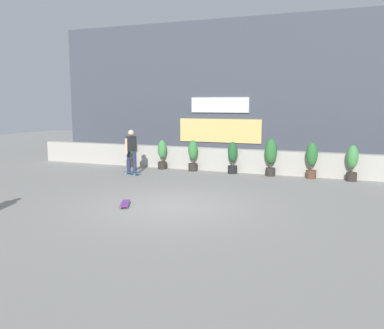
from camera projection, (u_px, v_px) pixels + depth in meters
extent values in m
plane|color=gray|center=(171.00, 206.00, 10.97)|extent=(48.00, 48.00, 0.00)
cube|color=#B2ADA3|center=(234.00, 160.00, 16.42)|extent=(18.00, 0.40, 0.90)
cube|color=#424751|center=(258.00, 91.00, 19.69)|extent=(20.00, 2.00, 6.50)
cube|color=white|center=(220.00, 105.00, 19.40)|extent=(2.80, 0.08, 0.70)
cube|color=#F2CC72|center=(220.00, 131.00, 19.58)|extent=(4.00, 0.06, 1.10)
cylinder|color=#2D2823|center=(131.00, 163.00, 17.66)|extent=(0.36, 0.36, 0.30)
cylinder|color=brown|center=(131.00, 158.00, 17.62)|extent=(0.06, 0.06, 0.15)
ellipsoid|color=#235B2D|center=(130.00, 146.00, 17.55)|extent=(0.42, 0.42, 0.86)
cylinder|color=#2D2823|center=(162.00, 165.00, 17.12)|extent=(0.36, 0.36, 0.30)
cylinder|color=brown|center=(162.00, 160.00, 17.08)|extent=(0.06, 0.06, 0.15)
ellipsoid|color=#428C47|center=(162.00, 149.00, 17.02)|extent=(0.36, 0.36, 0.74)
cylinder|color=#2D2823|center=(193.00, 167.00, 16.62)|extent=(0.36, 0.36, 0.30)
cylinder|color=brown|center=(193.00, 162.00, 16.59)|extent=(0.06, 0.06, 0.15)
ellipsoid|color=#387F3D|center=(193.00, 150.00, 16.52)|extent=(0.38, 0.38, 0.78)
cylinder|color=black|center=(232.00, 170.00, 16.03)|extent=(0.36, 0.36, 0.30)
cylinder|color=brown|center=(233.00, 164.00, 15.99)|extent=(0.06, 0.06, 0.15)
ellipsoid|color=#235B2D|center=(233.00, 152.00, 15.92)|extent=(0.38, 0.38, 0.77)
cylinder|color=#2D2823|center=(270.00, 172.00, 15.49)|extent=(0.36, 0.36, 0.30)
cylinder|color=brown|center=(271.00, 166.00, 15.46)|extent=(0.06, 0.06, 0.15)
ellipsoid|color=#2D6B33|center=(271.00, 151.00, 15.38)|extent=(0.46, 0.46, 0.94)
cylinder|color=brown|center=(311.00, 174.00, 14.96)|extent=(0.36, 0.36, 0.30)
cylinder|color=brown|center=(311.00, 168.00, 14.92)|extent=(0.06, 0.06, 0.15)
ellipsoid|color=#2D6B33|center=(312.00, 154.00, 14.85)|extent=(0.41, 0.41, 0.85)
cylinder|color=#2D2823|center=(351.00, 177.00, 14.46)|extent=(0.36, 0.36, 0.30)
cylinder|color=brown|center=(352.00, 170.00, 14.43)|extent=(0.06, 0.06, 0.15)
ellipsoid|color=#428C47|center=(353.00, 157.00, 14.36)|extent=(0.39, 0.39, 0.80)
cube|color=#266699|center=(132.00, 173.00, 15.82)|extent=(0.82, 0.49, 0.02)
cylinder|color=silver|center=(126.00, 173.00, 15.94)|extent=(0.06, 0.05, 0.06)
cylinder|color=silver|center=(129.00, 173.00, 16.06)|extent=(0.06, 0.05, 0.06)
cylinder|color=silver|center=(135.00, 175.00, 15.59)|extent=(0.06, 0.05, 0.06)
cylinder|color=silver|center=(138.00, 174.00, 15.70)|extent=(0.06, 0.05, 0.06)
cylinder|color=#282D4C|center=(129.00, 161.00, 15.88)|extent=(0.14, 0.14, 0.82)
cylinder|color=#282D4C|center=(135.00, 162.00, 15.63)|extent=(0.14, 0.14, 0.82)
cube|color=#262628|center=(131.00, 144.00, 15.66)|extent=(0.32, 0.41, 0.56)
sphere|color=beige|center=(131.00, 133.00, 15.60)|extent=(0.22, 0.22, 0.22)
cylinder|color=beige|center=(126.00, 146.00, 15.50)|extent=(0.09, 0.09, 0.58)
cylinder|color=beige|center=(136.00, 145.00, 15.84)|extent=(0.09, 0.09, 0.58)
cube|color=#72338C|center=(125.00, 203.00, 10.99)|extent=(0.52, 0.81, 0.02)
cylinder|color=silver|center=(123.00, 202.00, 11.24)|extent=(0.05, 0.06, 0.06)
cylinder|color=silver|center=(129.00, 202.00, 11.25)|extent=(0.05, 0.06, 0.06)
cylinder|color=silver|center=(121.00, 207.00, 10.73)|extent=(0.05, 0.06, 0.06)
cylinder|color=silver|center=(127.00, 207.00, 10.74)|extent=(0.05, 0.06, 0.06)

